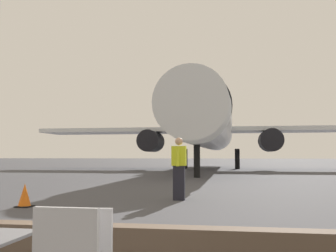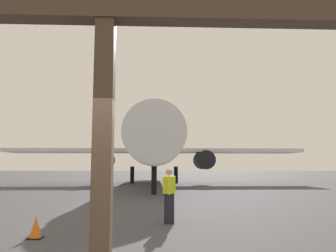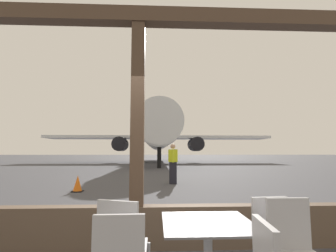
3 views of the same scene
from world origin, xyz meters
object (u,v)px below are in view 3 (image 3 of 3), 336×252
Objects in this scene: cafe_chair_aisle_right at (276,235)px; cafe_chair_window_right at (294,244)px; airplane at (158,134)px; ground_crew_worker at (173,163)px; traffic_cone at (78,184)px; cafe_chair_window_left at (122,240)px.

cafe_chair_window_right is at bearing -88.01° from cafe_chair_aisle_right.
cafe_chair_aisle_right is 31.41m from airplane.
ground_crew_worker reaches higher than traffic_cone.
cafe_chair_aisle_right is 8.58m from ground_crew_worker.
traffic_cone is at bearing 120.31° from cafe_chair_window_right.
cafe_chair_aisle_right is (1.54, 0.16, -0.03)m from cafe_chair_window_left.
airplane is (0.56, 31.39, 3.23)m from cafe_chair_window_left.
cafe_chair_window_left reaches higher than cafe_chair_aisle_right.
cafe_chair_window_right is at bearing -6.02° from cafe_chair_window_left.
cafe_chair_window_right is 0.03× the size of airplane.
ground_crew_worker reaches higher than cafe_chair_aisle_right.
cafe_chair_window_right is 31.73m from airplane.
cafe_chair_window_right is at bearing -59.69° from traffic_cone.
cafe_chair_aisle_right is (-0.01, 0.33, -0.03)m from cafe_chair_window_right.
ground_crew_worker is (1.04, 8.71, 0.35)m from cafe_chair_window_left.
cafe_chair_window_right reaches higher than cafe_chair_aisle_right.
ground_crew_worker reaches higher than cafe_chair_window_right.
ground_crew_worker is (0.49, -22.68, -2.88)m from airplane.
cafe_chair_window_left is at bearing 173.98° from cafe_chair_window_right.
cafe_chair_window_right is (1.55, -0.16, 0.00)m from cafe_chair_window_left.
cafe_chair_window_left is 1.55m from cafe_chair_aisle_right.
cafe_chair_window_right reaches higher than traffic_cone.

